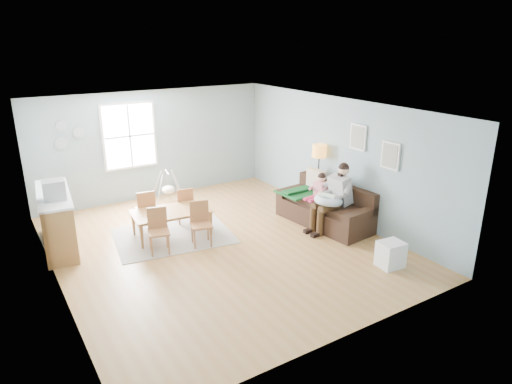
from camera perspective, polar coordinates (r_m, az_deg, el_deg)
room at (r=8.41m, az=-4.91°, el=8.45°), size 8.40×9.40×3.90m
window at (r=11.51m, az=-15.56°, el=6.78°), size 1.32×0.08×1.62m
pictures at (r=9.47m, az=14.49°, el=5.58°), size 0.05×1.34×0.74m
wall_plates at (r=11.17m, az=-22.55°, el=6.61°), size 0.67×0.02×0.66m
sofa at (r=10.16m, az=8.81°, el=-2.21°), size 1.16×2.27×0.89m
green_throw at (r=10.49m, az=5.67°, el=0.07°), size 1.04×0.85×0.04m
beige_pillow at (r=10.52m, az=7.53°, el=1.43°), size 0.18×0.53×0.52m
father at (r=9.71m, az=9.72°, el=-0.40°), size 1.02×0.47×1.44m
nursing_pillow at (r=9.62m, az=9.03°, el=-1.04°), size 0.67×0.66×0.24m
infant at (r=9.61m, az=8.86°, el=-0.52°), size 0.27×0.40×0.15m
toddler at (r=10.09m, az=7.75°, el=0.32°), size 0.58×0.32×0.88m
floor_lamp at (r=10.51m, az=7.89°, el=4.40°), size 0.32×0.32×1.61m
storage_cube at (r=8.58m, az=16.44°, el=-7.49°), size 0.46×0.42×0.47m
rug at (r=9.67m, az=-10.30°, el=-5.40°), size 2.55×2.08×0.01m
dining_table at (r=9.56m, az=-10.40°, el=-3.91°), size 1.66×1.03×0.56m
chair_sw at (r=8.89m, az=-12.13°, el=-4.38°), size 0.48×0.48×0.87m
chair_se at (r=9.07m, az=-6.97°, el=-3.56°), size 0.49×0.49×0.88m
chair_nw at (r=9.93m, az=-13.60°, el=-1.92°), size 0.44×0.44×0.88m
chair_ne at (r=10.11m, az=-8.94°, el=-1.43°), size 0.41×0.41×0.83m
counter at (r=9.66m, az=-23.62°, el=-3.20°), size 0.80×2.04×1.11m
monitor at (r=9.06m, az=-23.98°, el=0.27°), size 0.41×0.39×0.36m
baby_swing at (r=11.46m, az=-10.90°, el=0.39°), size 0.92×0.93×0.80m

